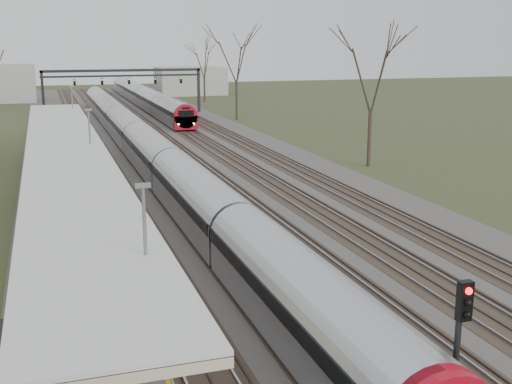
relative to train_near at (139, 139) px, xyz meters
The scene contains 8 objects.
track_bed 4.05m from the train_near, 43.23° to the left, with size 24.00×160.00×0.22m.
platform 16.31m from the train_near, 113.73° to the right, with size 3.50×69.00×1.00m, color #9E9B93.
canopy 20.64m from the train_near, 108.64° to the right, with size 4.10×50.00×3.11m.
signal_gantry 32.89m from the train_near, 85.10° to the left, with size 21.00×0.59×6.08m.
tree_east_far 20.35m from the train_near, 32.23° to the right, with size 5.00×5.00×10.30m.
train_near is the anchor object (origin of this frame).
train_far 43.67m from the train_near, 80.78° to the left, with size 2.62×60.21×3.05m.
signal_post 42.72m from the train_near, 87.65° to the right, with size 0.35×0.45×4.10m.
Camera 1 is at (-10.01, -2.41, 9.67)m, focal length 45.00 mm.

